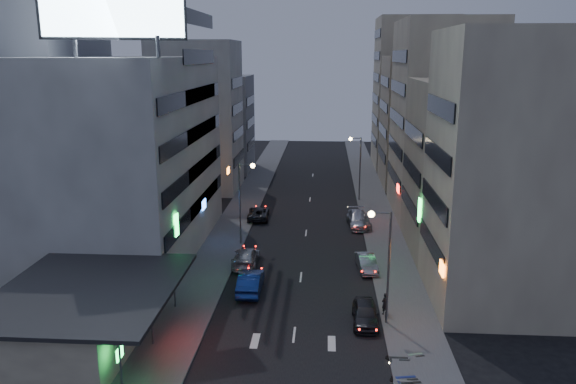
# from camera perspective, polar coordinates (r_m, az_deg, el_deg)

# --- Properties ---
(ground) EXTENTS (180.00, 180.00, 0.00)m
(ground) POSITION_cam_1_polar(r_m,az_deg,el_deg) (35.21, 0.24, -17.37)
(ground) COLOR black
(ground) RESTS_ON ground
(sidewalk_left) EXTENTS (4.00, 120.00, 0.12)m
(sidewalk_left) POSITION_cam_1_polar(r_m,az_deg,el_deg) (63.52, -5.26, -2.85)
(sidewalk_left) COLOR #4C4C4F
(sidewalk_left) RESTS_ON ground
(sidewalk_right) EXTENTS (4.00, 120.00, 0.12)m
(sidewalk_right) POSITION_cam_1_polar(r_m,az_deg,el_deg) (63.04, 9.27, -3.11)
(sidewalk_right) COLOR #4C4C4F
(sidewalk_right) RESTS_ON ground
(food_court) EXTENTS (11.00, 13.00, 3.88)m
(food_court) POSITION_cam_1_polar(r_m,az_deg,el_deg) (39.26, -20.70, -11.58)
(food_court) COLOR #C2B798
(food_court) RESTS_ON ground
(white_building) EXTENTS (14.00, 24.00, 18.00)m
(white_building) POSITION_cam_1_polar(r_m,az_deg,el_deg) (54.29, -16.59, 3.46)
(white_building) COLOR beige
(white_building) RESTS_ON ground
(grey_tower) EXTENTS (10.00, 14.00, 34.00)m
(grey_tower) POSITION_cam_1_polar(r_m,az_deg,el_deg) (59.95, -24.38, 11.45)
(grey_tower) COLOR gray
(grey_tower) RESTS_ON ground
(shophouse_near) EXTENTS (10.00, 11.00, 20.00)m
(shophouse_near) POSITION_cam_1_polar(r_m,az_deg,el_deg) (43.41, 21.38, 1.93)
(shophouse_near) COLOR #C2B798
(shophouse_near) RESTS_ON ground
(shophouse_mid) EXTENTS (11.00, 12.00, 16.00)m
(shophouse_mid) POSITION_cam_1_polar(r_m,az_deg,el_deg) (54.77, 18.19, 2.36)
(shophouse_mid) COLOR tan
(shophouse_mid) RESTS_ON ground
(shophouse_far) EXTENTS (10.00, 14.00, 22.00)m
(shophouse_far) POSITION_cam_1_polar(r_m,az_deg,el_deg) (66.76, 15.29, 7.13)
(shophouse_far) COLOR #C2B798
(shophouse_far) RESTS_ON ground
(far_left_a) EXTENTS (11.00, 10.00, 20.00)m
(far_left_a) POSITION_cam_1_polar(r_m,az_deg,el_deg) (77.48, -9.21, 7.56)
(far_left_a) COLOR beige
(far_left_a) RESTS_ON ground
(far_left_b) EXTENTS (12.00, 10.00, 15.00)m
(far_left_b) POSITION_cam_1_polar(r_m,az_deg,el_deg) (90.49, -7.62, 6.90)
(far_left_b) COLOR gray
(far_left_b) RESTS_ON ground
(far_right_a) EXTENTS (11.00, 12.00, 18.00)m
(far_right_a) POSITION_cam_1_polar(r_m,az_deg,el_deg) (81.73, 13.53, 6.97)
(far_right_a) COLOR tan
(far_right_a) RESTS_ON ground
(far_right_b) EXTENTS (12.00, 12.00, 24.00)m
(far_right_b) POSITION_cam_1_polar(r_m,az_deg,el_deg) (95.31, 12.56, 9.76)
(far_right_b) COLOR #C2B798
(far_right_b) RESTS_ON ground
(billboard) EXTENTS (9.52, 3.75, 6.20)m
(billboard) POSITION_cam_1_polar(r_m,az_deg,el_deg) (42.84, -17.33, 17.82)
(billboard) COLOR #595B60
(billboard) RESTS_ON white_building
(street_lamp_right_near) EXTENTS (1.60, 0.44, 8.02)m
(street_lamp_right_near) POSITION_cam_1_polar(r_m,az_deg,el_deg) (38.50, 9.67, -5.91)
(street_lamp_right_near) COLOR #595B60
(street_lamp_right_near) RESTS_ON sidewalk_right
(street_lamp_left) EXTENTS (1.60, 0.44, 8.02)m
(street_lamp_left) POSITION_cam_1_polar(r_m,az_deg,el_deg) (54.19, -4.52, 0.05)
(street_lamp_left) COLOR #595B60
(street_lamp_left) RESTS_ON sidewalk_left
(street_lamp_right_far) EXTENTS (1.60, 0.44, 8.02)m
(street_lamp_right_far) POSITION_cam_1_polar(r_m,az_deg,el_deg) (71.34, 7.04, 3.34)
(street_lamp_right_far) COLOR #595B60
(street_lamp_right_far) RESTS_ON sidewalk_right
(parked_car_right_near) EXTENTS (1.80, 4.38, 1.49)m
(parked_car_right_near) POSITION_cam_1_polar(r_m,az_deg,el_deg) (40.19, 7.85, -12.11)
(parked_car_right_near) COLOR #28292D
(parked_car_right_near) RESTS_ON ground
(parked_car_right_mid) EXTENTS (1.91, 4.29, 1.37)m
(parked_car_right_mid) POSITION_cam_1_polar(r_m,az_deg,el_deg) (49.35, 7.98, -7.14)
(parked_car_right_mid) COLOR #9B9FA3
(parked_car_right_mid) RESTS_ON ground
(parked_car_left) EXTENTS (2.52, 5.02, 1.36)m
(parked_car_left) POSITION_cam_1_polar(r_m,az_deg,el_deg) (63.80, -3.03, -2.16)
(parked_car_left) COLOR black
(parked_car_left) RESTS_ON ground
(parked_car_right_far) EXTENTS (2.77, 5.77, 1.62)m
(parked_car_right_far) POSITION_cam_1_polar(r_m,az_deg,el_deg) (61.41, 7.18, -2.76)
(parked_car_right_far) COLOR #A8AAB0
(parked_car_right_far) RESTS_ON ground
(road_car_blue) EXTENTS (1.78, 5.00, 1.64)m
(road_car_blue) POSITION_cam_1_polar(r_m,az_deg,el_deg) (44.74, -3.83, -9.11)
(road_car_blue) COLOR navy
(road_car_blue) RESTS_ON ground
(road_car_silver) EXTENTS (2.20, 5.23, 1.51)m
(road_car_silver) POSITION_cam_1_polar(r_m,az_deg,el_deg) (50.16, -4.30, -6.61)
(road_car_silver) COLOR #A6A9AF
(road_car_silver) RESTS_ON ground
(person) EXTENTS (0.69, 0.68, 1.60)m
(person) POSITION_cam_1_polar(r_m,az_deg,el_deg) (41.41, 9.80, -11.11)
(person) COLOR black
(person) RESTS_ON sidewalk_right
(scooter_black_a) EXTENTS (0.92, 1.83, 1.07)m
(scooter_black_a) POSITION_cam_1_polar(r_m,az_deg,el_deg) (34.29, 13.38, -17.43)
(scooter_black_a) COLOR black
(scooter_black_a) RESTS_ON sidewalk_right
(scooter_silver_a) EXTENTS (0.75, 1.69, 1.00)m
(scooter_silver_a) POSITION_cam_1_polar(r_m,az_deg,el_deg) (34.25, 12.64, -17.50)
(scooter_silver_a) COLOR #929499
(scooter_silver_a) RESTS_ON sidewalk_right
(scooter_blue) EXTENTS (0.89, 1.86, 1.09)m
(scooter_blue) POSITION_cam_1_polar(r_m,az_deg,el_deg) (34.73, 12.86, -16.95)
(scooter_blue) COLOR navy
(scooter_blue) RESTS_ON sidewalk_right
(scooter_black_b) EXTENTS (0.58, 1.72, 1.05)m
(scooter_black_b) POSITION_cam_1_polar(r_m,az_deg,el_deg) (36.45, 12.14, -15.36)
(scooter_black_b) COLOR black
(scooter_black_b) RESTS_ON sidewalk_right
(scooter_silver_b) EXTENTS (0.98, 1.73, 1.01)m
(scooter_silver_b) POSITION_cam_1_polar(r_m,az_deg,el_deg) (37.12, 13.47, -14.91)
(scooter_silver_b) COLOR #ACB0B4
(scooter_silver_b) RESTS_ON sidewalk_right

